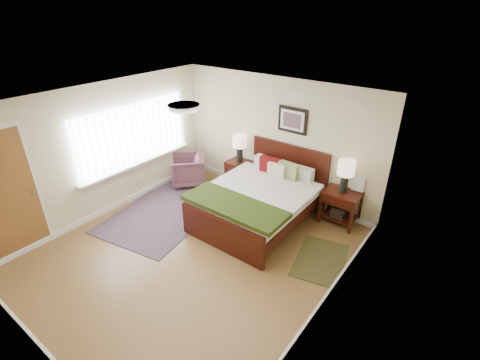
{
  "coord_description": "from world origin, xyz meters",
  "views": [
    {
      "loc": [
        3.42,
        -3.25,
        3.76
      ],
      "look_at": [
        0.27,
        0.91,
        1.05
      ],
      "focal_mm": 26.0,
      "sensor_mm": 36.0,
      "label": 1
    }
  ],
  "objects_px": {
    "bed": "(259,195)",
    "armchair": "(188,170)",
    "nightstand_right": "(340,205)",
    "lamp_right": "(346,171)",
    "lamp_left": "(240,144)",
    "nightstand_left": "(239,167)",
    "rug_persian": "(164,213)"
  },
  "relations": [
    {
      "from": "bed",
      "to": "armchair",
      "type": "relative_size",
      "value": 3.03
    },
    {
      "from": "nightstand_right",
      "to": "lamp_right",
      "type": "bearing_deg",
      "value": 90.0
    },
    {
      "from": "lamp_right",
      "to": "lamp_left",
      "type": "bearing_deg",
      "value": 180.0
    },
    {
      "from": "bed",
      "to": "lamp_left",
      "type": "distance_m",
      "value": 1.5
    },
    {
      "from": "lamp_left",
      "to": "armchair",
      "type": "distance_m",
      "value": 1.37
    },
    {
      "from": "nightstand_left",
      "to": "rug_persian",
      "type": "xyz_separation_m",
      "value": [
        -0.53,
        -1.78,
        -0.49
      ]
    },
    {
      "from": "bed",
      "to": "nightstand_left",
      "type": "bearing_deg",
      "value": 142.79
    },
    {
      "from": "bed",
      "to": "rug_persian",
      "type": "xyz_separation_m",
      "value": [
        -1.64,
        -0.93,
        -0.55
      ]
    },
    {
      "from": "nightstand_right",
      "to": "armchair",
      "type": "distance_m",
      "value": 3.43
    },
    {
      "from": "nightstand_right",
      "to": "lamp_left",
      "type": "bearing_deg",
      "value": 179.69
    },
    {
      "from": "nightstand_left",
      "to": "lamp_right",
      "type": "distance_m",
      "value": 2.43
    },
    {
      "from": "armchair",
      "to": "rug_persian",
      "type": "height_order",
      "value": "armchair"
    },
    {
      "from": "lamp_left",
      "to": "lamp_right",
      "type": "distance_m",
      "value": 2.35
    },
    {
      "from": "nightstand_left",
      "to": "lamp_left",
      "type": "bearing_deg",
      "value": 90.0
    },
    {
      "from": "lamp_left",
      "to": "nightstand_left",
      "type": "bearing_deg",
      "value": -90.0
    },
    {
      "from": "bed",
      "to": "lamp_right",
      "type": "xyz_separation_m",
      "value": [
        1.24,
        0.87,
        0.52
      ]
    },
    {
      "from": "nightstand_left",
      "to": "rug_persian",
      "type": "relative_size",
      "value": 0.26
    },
    {
      "from": "rug_persian",
      "to": "bed",
      "type": "bearing_deg",
      "value": 19.69
    },
    {
      "from": "bed",
      "to": "armchair",
      "type": "distance_m",
      "value": 2.18
    },
    {
      "from": "armchair",
      "to": "nightstand_right",
      "type": "bearing_deg",
      "value": 54.11
    },
    {
      "from": "nightstand_left",
      "to": "armchair",
      "type": "bearing_deg",
      "value": -151.73
    },
    {
      "from": "rug_persian",
      "to": "nightstand_left",
      "type": "bearing_deg",
      "value": 63.65
    },
    {
      "from": "bed",
      "to": "rug_persian",
      "type": "bearing_deg",
      "value": -150.39
    },
    {
      "from": "lamp_right",
      "to": "armchair",
      "type": "bearing_deg",
      "value": -170.34
    },
    {
      "from": "bed",
      "to": "nightstand_right",
      "type": "height_order",
      "value": "bed"
    },
    {
      "from": "nightstand_left",
      "to": "lamp_right",
      "type": "xyz_separation_m",
      "value": [
        2.35,
        0.02,
        0.58
      ]
    },
    {
      "from": "nightstand_left",
      "to": "lamp_right",
      "type": "bearing_deg",
      "value": 0.52
    },
    {
      "from": "bed",
      "to": "armchair",
      "type": "xyz_separation_m",
      "value": [
        -2.15,
        0.29,
        -0.22
      ]
    },
    {
      "from": "lamp_left",
      "to": "lamp_right",
      "type": "bearing_deg",
      "value": 0.0
    },
    {
      "from": "bed",
      "to": "nightstand_right",
      "type": "bearing_deg",
      "value": 34.69
    },
    {
      "from": "nightstand_left",
      "to": "lamp_left",
      "type": "xyz_separation_m",
      "value": [
        -0.0,
        0.02,
        0.54
      ]
    },
    {
      "from": "bed",
      "to": "lamp_left",
      "type": "xyz_separation_m",
      "value": [
        -1.12,
        0.87,
        0.48
      ]
    }
  ]
}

